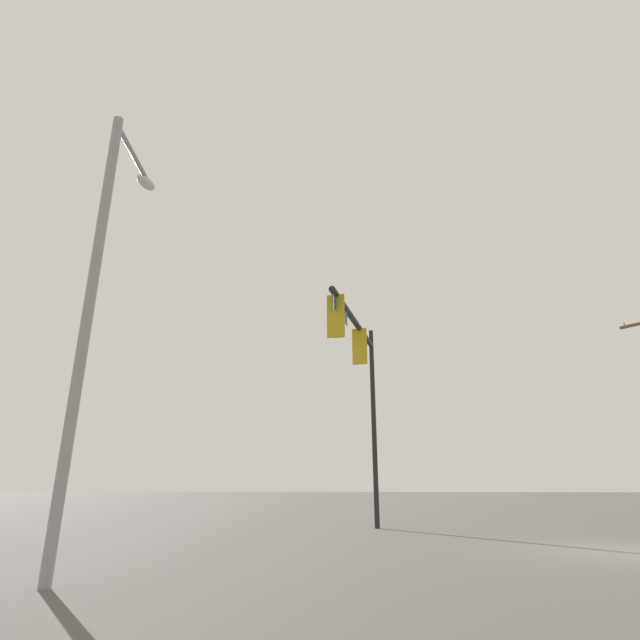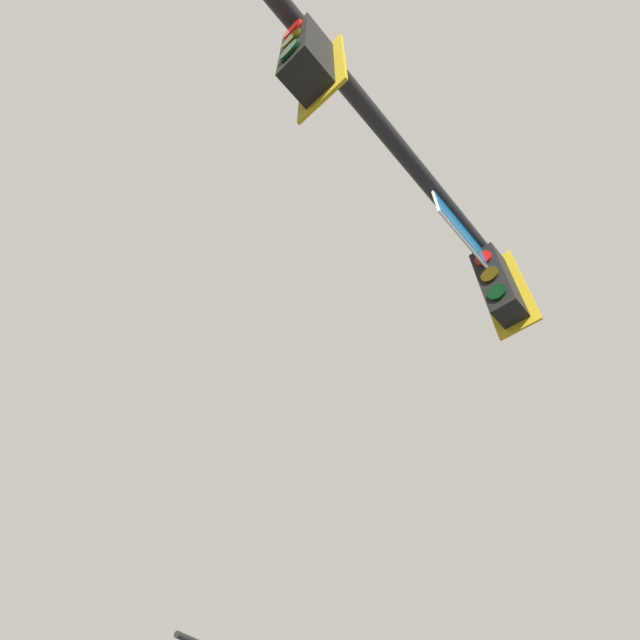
# 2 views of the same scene
# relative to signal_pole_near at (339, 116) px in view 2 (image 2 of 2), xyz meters

# --- Properties ---
(signal_pole_near) EXTENTS (6.24, 0.58, 7.33)m
(signal_pole_near) POSITION_rel_signal_pole_near_xyz_m (0.00, 0.00, 0.00)
(signal_pole_near) COLOR black
(signal_pole_near) RESTS_ON ground_plane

